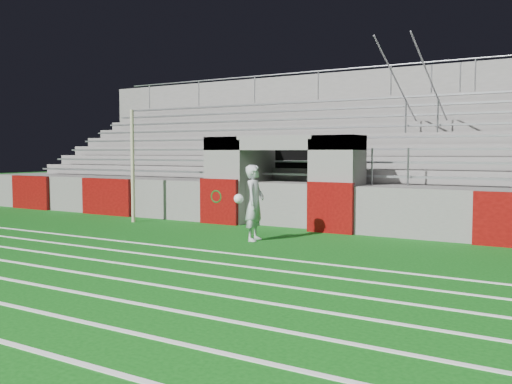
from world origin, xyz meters
The scene contains 6 objects.
ground centered at (0.00, 0.00, 0.00)m, with size 90.00×90.00×0.00m, color #0D4E10.
field_post centered at (-4.33, 1.97, 1.71)m, with size 0.11×0.11×3.43m, color #BAB48A.
field_markings centered at (0.00, -5.00, 0.01)m, with size 28.00×8.09×0.01m.
stadium_structure centered at (0.00, 7.97, 1.49)m, with size 26.00×8.48×5.42m.
goalkeeper_with_ball centered at (0.78, 0.78, 0.92)m, with size 0.71×0.75×1.84m.
hose_coil centered at (-1.85, 2.93, 0.82)m, with size 0.49×0.14×0.49m.
Camera 1 is at (7.98, -10.86, 2.14)m, focal length 40.00 mm.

